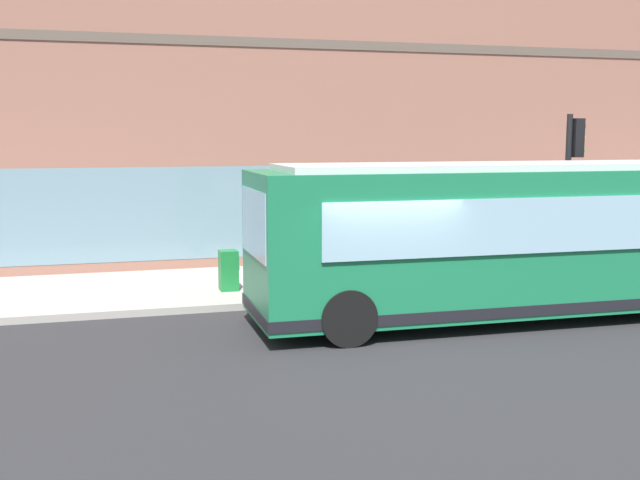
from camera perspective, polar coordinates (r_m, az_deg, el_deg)
name	(u,v)px	position (r m, az deg, el deg)	size (l,w,h in m)	color
ground	(377,335)	(14.31, 4.18, -6.92)	(120.00, 120.00, 0.00)	#262628
sidewalk_curb	(307,282)	(18.86, -0.95, -3.09)	(4.61, 40.00, 0.15)	#9E9991
building_corner	(256,75)	(24.45, -4.71, 11.94)	(7.46, 22.48, 10.87)	#8C5B4C
city_bus_nearside	(505,241)	(15.66, 13.41, -0.05)	(2.69, 10.07, 3.07)	#197247
traffic_light_near_corner	(573,166)	(19.25, 18.00, 5.21)	(0.32, 0.49, 3.94)	black
fire_hydrant	(416,265)	(18.86, 7.04, -1.81)	(0.35, 0.35, 0.74)	red
pedestrian_near_hydrant	(311,245)	(17.42, -0.64, -0.34)	(0.32, 0.32, 1.77)	silver
pedestrian_by_light_pole	(379,246)	(18.10, 4.34, -0.41)	(0.32, 0.32, 1.60)	black
newspaper_vending_box	(229,270)	(17.56, -6.70, -2.20)	(0.44, 0.43, 0.90)	#197233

